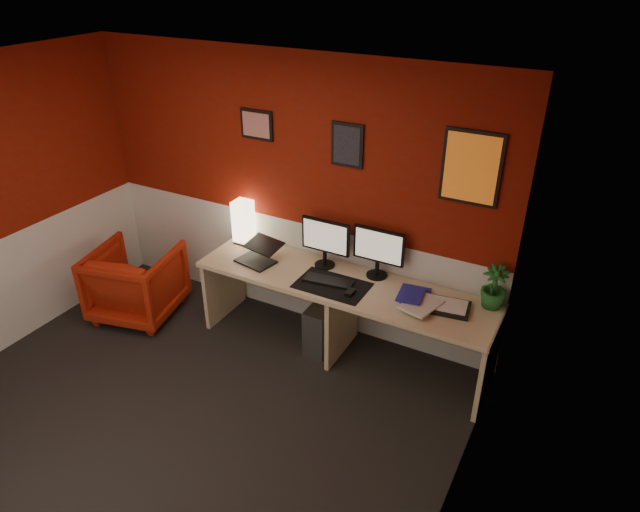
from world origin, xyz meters
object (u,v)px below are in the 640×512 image
at_px(potted_plant, 494,287).
at_px(pc_tower, 324,325).
at_px(monitor_left, 325,236).
at_px(monitor_right, 378,246).
at_px(shoji_lamp, 244,223).
at_px(armchair, 136,282).
at_px(zen_tray, 447,307).
at_px(laptop, 255,251).
at_px(desk, 342,318).

height_order(potted_plant, pc_tower, potted_plant).
height_order(monitor_left, monitor_right, same).
distance_m(shoji_lamp, monitor_left, 0.88).
xyz_separation_m(monitor_right, armchair, (-2.23, -0.62, -0.67)).
bearing_deg(monitor_left, zen_tray, -7.13).
height_order(shoji_lamp, monitor_right, monitor_right).
relative_size(laptop, zen_tray, 0.94).
bearing_deg(potted_plant, monitor_right, 179.70).
bearing_deg(pc_tower, armchair, -167.80).
xyz_separation_m(laptop, potted_plant, (2.01, 0.29, 0.07)).
xyz_separation_m(shoji_lamp, laptop, (0.31, -0.27, -0.09)).
xyz_separation_m(shoji_lamp, zen_tray, (2.03, -0.18, -0.18)).
distance_m(shoji_lamp, armchair, 1.21).
distance_m(laptop, monitor_right, 1.10).
bearing_deg(monitor_left, laptop, -157.38).
bearing_deg(armchair, laptop, -177.76).
bearing_deg(monitor_left, armchair, -162.35).
bearing_deg(potted_plant, zen_tray, -146.77).
height_order(desk, zen_tray, zen_tray).
height_order(desk, potted_plant, potted_plant).
bearing_deg(armchair, pc_tower, 179.03).
height_order(monitor_right, zen_tray, monitor_right).
relative_size(laptop, potted_plant, 0.92).
xyz_separation_m(zen_tray, armchair, (-2.91, -0.42, -0.39)).
xyz_separation_m(zen_tray, potted_plant, (0.30, 0.19, 0.16)).
height_order(laptop, zen_tray, laptop).
relative_size(desk, zen_tray, 7.43).
bearing_deg(zen_tray, desk, -177.92).
bearing_deg(laptop, desk, 14.82).
height_order(shoji_lamp, potted_plant, shoji_lamp).
distance_m(zen_tray, pc_tower, 1.18).
bearing_deg(monitor_right, armchair, -164.61).
height_order(desk, monitor_right, monitor_right).
relative_size(monitor_right, armchair, 0.75).
bearing_deg(zen_tray, monitor_left, 172.87).
height_order(shoji_lamp, monitor_left, monitor_left).
relative_size(desk, pc_tower, 5.78).
xyz_separation_m(monitor_left, pc_tower, (0.09, -0.17, -0.80)).
xyz_separation_m(desk, zen_tray, (0.88, 0.03, 0.38)).
bearing_deg(monitor_right, laptop, -164.34).
distance_m(desk, zen_tray, 0.96).
bearing_deg(armchair, monitor_right, -177.52).
relative_size(monitor_left, zen_tray, 1.66).
height_order(desk, laptop, laptop).
height_order(monitor_right, potted_plant, monitor_right).
relative_size(monitor_right, pc_tower, 1.29).
distance_m(monitor_left, pc_tower, 0.82).
distance_m(desk, laptop, 0.96).
bearing_deg(zen_tray, monitor_right, 163.63).
relative_size(zen_tray, pc_tower, 0.78).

